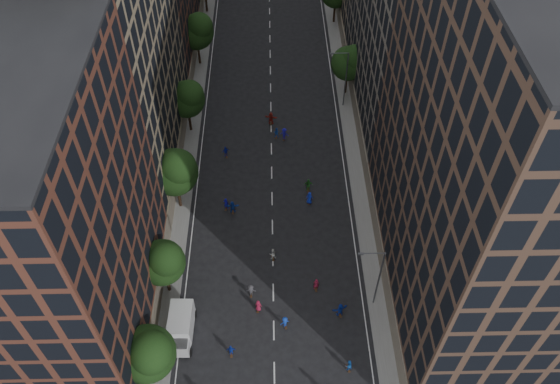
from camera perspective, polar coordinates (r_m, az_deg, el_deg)
The scene contains 32 objects.
ground at distance 77.06m, azimuth -0.93°, elevation 6.58°, with size 240.00×240.00×0.00m, color black.
sidewalk_left at distance 83.68m, azimuth -9.35°, elevation 9.81°, with size 4.00×105.00×0.15m, color slate.
sidewalk_right at distance 83.64m, azimuth 7.40°, elevation 10.06°, with size 4.00×105.00×0.15m, color slate.
bldg_left_a at distance 49.86m, azimuth -23.28°, elevation -3.34°, with size 14.00×22.00×30.00m, color #562D21.
bldg_left_b at distance 65.64m, azimuth -18.47°, elevation 14.32°, with size 14.00×26.00×34.00m, color #847356.
bldg_right_a at distance 50.18m, azimuth 21.35°, elevation 3.01°, with size 14.00×30.00×36.00m, color #4E3729.
bldg_right_b at distance 73.27m, azimuth 14.73°, elevation 18.41°, with size 14.00×28.00×33.00m, color #625B51.
tree_left_0 at distance 51.11m, azimuth -13.59°, elevation -16.08°, with size 5.20×5.20×8.83m.
tree_left_1 at distance 56.43m, azimuth -12.12°, elevation -7.13°, with size 4.80×4.80×8.21m.
tree_left_2 at distance 63.37m, azimuth -10.89°, elevation 2.19°, with size 5.60×5.60×9.45m.
tree_left_3 at distance 74.07m, azimuth -9.66°, elevation 9.68°, with size 5.00×5.00×8.58m.
tree_left_4 at distance 86.97m, azimuth -8.66°, elevation 16.36°, with size 5.40×5.40×9.08m.
tree_right_a at distance 80.59m, azimuth 7.31°, elevation 13.34°, with size 5.00×5.00×8.39m.
streetlamp_near at distance 55.56m, azimuth 10.14°, elevation -8.62°, with size 2.64×0.22×9.06m.
streetlamp_far at distance 78.41m, azimuth 6.75°, elevation 11.89°, with size 2.64×0.22×9.06m.
cargo_van at distance 56.92m, azimuth -10.34°, elevation -13.73°, with size 2.56×5.25×2.76m.
skater_2 at distance 55.42m, azimuth 7.17°, elevation -17.54°, with size 0.75×0.58×1.54m, color #1651B2.
skater_3 at distance 57.10m, azimuth 0.51°, elevation -13.47°, with size 0.98×0.56×1.51m, color #163CB6.
skater_4 at distance 55.90m, azimuth -5.14°, elevation -16.16°, with size 0.89×0.37×1.53m, color #1530AD.
skater_5 at distance 57.95m, azimuth 6.30°, elevation -12.16°, with size 1.68×0.54×1.82m, color #122D98.
skater_6 at distance 58.07m, azimuth -2.28°, elevation -11.80°, with size 0.75×0.49×1.53m, color #AD1C3F.
skater_7 at distance 59.38m, azimuth 3.78°, elevation -9.61°, with size 0.64×0.42×1.75m, color maroon.
skater_8 at distance 61.59m, azimuth -0.77°, elevation -6.50°, with size 0.77×0.60×1.58m, color white.
skater_9 at distance 59.01m, azimuth -3.05°, elevation -10.24°, with size 1.04×0.60×1.61m, color #434247.
skater_10 at distance 68.13m, azimuth 2.98°, elevation 0.71°, with size 1.12×0.47×1.91m, color #247422.
skater_11 at distance 66.01m, azimuth -4.98°, elevation -1.59°, with size 1.61×0.51×1.74m, color #1436A3.
skater_12 at distance 66.80m, azimuth 3.09°, elevation -0.64°, with size 0.86×0.56×1.76m, color #162ABA.
skater_13 at distance 66.41m, azimuth -5.65°, elevation -1.24°, with size 0.64×0.42×1.76m, color #14139C.
skater_14 at distance 75.35m, azimuth -0.39°, elevation 6.21°, with size 0.73×0.57×1.51m, color #1542B0.
skater_15 at distance 74.95m, azimuth 0.45°, elevation 6.07°, with size 1.16×0.67×1.79m, color #1B14A9.
skater_16 at distance 72.83m, azimuth -5.68°, elevation 4.19°, with size 0.95×0.40×1.63m, color #121B93.
skater_17 at distance 77.34m, azimuth -0.95°, elevation 7.68°, with size 1.76×0.56×1.90m, color maroon.
Camera 1 is at (0.11, -17.89, 50.86)m, focal length 35.00 mm.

